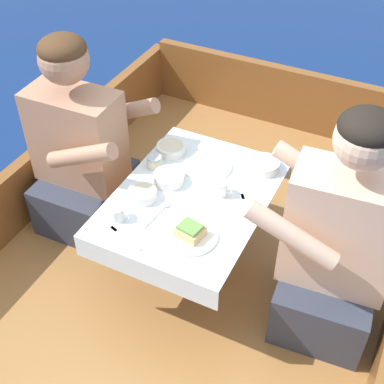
{
  "coord_description": "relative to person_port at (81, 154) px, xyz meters",
  "views": [
    {
      "loc": [
        0.72,
        -1.35,
        2.12
      ],
      "look_at": [
        0.0,
        0.1,
        0.7
      ],
      "focal_mm": 50.0,
      "sensor_mm": 36.0,
      "label": 1
    }
  ],
  "objects": [
    {
      "name": "ground_plane",
      "position": [
        0.6,
        -0.17,
        -0.64
      ],
      "size": [
        60.0,
        60.0,
        0.0
      ],
      "primitive_type": "plane",
      "color": "navy"
    },
    {
      "name": "boat_deck",
      "position": [
        0.6,
        -0.17,
        -0.52
      ],
      "size": [
        1.82,
        2.83,
        0.25
      ],
      "primitive_type": "cube",
      "color": "#9E6B38",
      "rests_on": "ground_plane"
    },
    {
      "name": "gunwale_port",
      "position": [
        -0.28,
        -0.17,
        -0.23
      ],
      "size": [
        0.06,
        2.83,
        0.32
      ],
      "primitive_type": "cube",
      "color": "brown",
      "rests_on": "boat_deck"
    },
    {
      "name": "bow_coaming",
      "position": [
        0.6,
        1.22,
        -0.2
      ],
      "size": [
        1.7,
        0.06,
        0.37
      ],
      "primitive_type": "cube",
      "color": "brown",
      "rests_on": "boat_deck"
    },
    {
      "name": "cockpit_table",
      "position": [
        0.6,
        -0.07,
        -0.01
      ],
      "size": [
        0.59,
        0.8,
        0.43
      ],
      "color": "#B2B2B7",
      "rests_on": "boat_deck"
    },
    {
      "name": "person_port",
      "position": [
        0.0,
        0.0,
        0.0
      ],
      "size": [
        0.53,
        0.45,
        0.97
      ],
      "rotation": [
        0.0,
        0.0,
        0.03
      ],
      "color": "#333847",
      "rests_on": "boat_deck"
    },
    {
      "name": "person_starboard",
      "position": [
        1.19,
        -0.07,
        0.01
      ],
      "size": [
        0.55,
        0.47,
        1.0
      ],
      "rotation": [
        0.0,
        0.0,
        3.22
      ],
      "color": "#333847",
      "rests_on": "boat_deck"
    },
    {
      "name": "plate_sandwich",
      "position": [
        0.69,
        -0.28,
        0.04
      ],
      "size": [
        0.21,
        0.21,
        0.01
      ],
      "color": "white",
      "rests_on": "cockpit_table"
    },
    {
      "name": "plate_bread",
      "position": [
        0.57,
        0.13,
        0.04
      ],
      "size": [
        0.21,
        0.21,
        0.01
      ],
      "color": "white",
      "rests_on": "cockpit_table"
    },
    {
      "name": "sandwich",
      "position": [
        0.69,
        -0.28,
        0.07
      ],
      "size": [
        0.11,
        0.1,
        0.05
      ],
      "rotation": [
        0.0,
        0.0,
        -0.19
      ],
      "color": "tan",
      "rests_on": "plate_sandwich"
    },
    {
      "name": "bowl_port_near",
      "position": [
        0.47,
        -0.03,
        0.06
      ],
      "size": [
        0.13,
        0.13,
        0.04
      ],
      "color": "white",
      "rests_on": "cockpit_table"
    },
    {
      "name": "bowl_starboard_near",
      "position": [
        0.8,
        0.23,
        0.06
      ],
      "size": [
        0.13,
        0.13,
        0.04
      ],
      "color": "white",
      "rests_on": "cockpit_table"
    },
    {
      "name": "bowl_center_far",
      "position": [
        0.42,
        -0.16,
        0.06
      ],
      "size": [
        0.12,
        0.12,
        0.04
      ],
      "color": "white",
      "rests_on": "cockpit_table"
    },
    {
      "name": "bowl_port_far",
      "position": [
        0.39,
        0.16,
        0.06
      ],
      "size": [
        0.13,
        0.13,
        0.04
      ],
      "color": "white",
      "rests_on": "cockpit_table"
    },
    {
      "name": "coffee_cup_port",
      "position": [
        0.69,
        -0.01,
        0.07
      ],
      "size": [
        0.09,
        0.07,
        0.07
      ],
      "color": "white",
      "rests_on": "cockpit_table"
    },
    {
      "name": "coffee_cup_starboard",
      "position": [
        0.4,
        -0.31,
        0.06
      ],
      "size": [
        0.09,
        0.06,
        0.06
      ],
      "color": "white",
      "rests_on": "cockpit_table"
    },
    {
      "name": "tin_can",
      "position": [
        0.37,
        0.03,
        0.06
      ],
      "size": [
        0.07,
        0.07,
        0.05
      ],
      "color": "silver",
      "rests_on": "cockpit_table"
    },
    {
      "name": "utensil_spoon_port",
      "position": [
        0.53,
        -0.2,
        0.04
      ],
      "size": [
        0.04,
        0.17,
        0.01
      ],
      "rotation": [
        0.0,
        0.0,
        1.47
      ],
      "color": "silver",
      "rests_on": "cockpit_table"
    },
    {
      "name": "utensil_fork_starboard",
      "position": [
        0.81,
        -0.03,
        0.04
      ],
      "size": [
        0.11,
        0.15,
        0.0
      ],
      "rotation": [
        0.0,
        0.0,
        2.19
      ],
      "color": "silver",
      "rests_on": "cockpit_table"
    },
    {
      "name": "utensil_fork_port",
      "position": [
        0.46,
        -0.39,
        0.04
      ],
      "size": [
        0.17,
        0.07,
        0.0
      ],
      "rotation": [
        0.0,
        0.0,
        2.81
      ],
      "color": "silver",
      "rests_on": "cockpit_table"
    }
  ]
}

